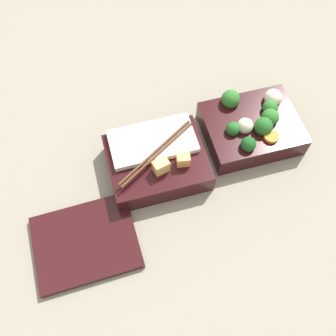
{
  "coord_description": "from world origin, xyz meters",
  "views": [
    {
      "loc": [
        0.2,
        0.38,
        0.7
      ],
      "look_at": [
        0.1,
        0.05,
        0.05
      ],
      "focal_mm": 42.0,
      "sensor_mm": 36.0,
      "label": 1
    }
  ],
  "objects": [
    {
      "name": "bento_tray_rice",
      "position": [
        0.12,
        0.01,
        0.03
      ],
      "size": [
        0.19,
        0.15,
        0.08
      ],
      "color": "black",
      "rests_on": "ground_plane"
    },
    {
      "name": "bento_tray_vegetable",
      "position": [
        -0.09,
        -0.01,
        0.03
      ],
      "size": [
        0.19,
        0.15,
        0.08
      ],
      "color": "black",
      "rests_on": "ground_plane"
    },
    {
      "name": "ground_plane",
      "position": [
        0.0,
        0.0,
        0.0
      ],
      "size": [
        3.0,
        3.0,
        0.0
      ],
      "primitive_type": "plane",
      "color": "gray"
    },
    {
      "name": "bento_lid",
      "position": [
        0.28,
        0.13,
        0.01
      ],
      "size": [
        0.19,
        0.15,
        0.01
      ],
      "primitive_type": "cube",
      "rotation": [
        0.0,
        0.0,
        0.03
      ],
      "color": "black",
      "rests_on": "ground_plane"
    }
  ]
}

